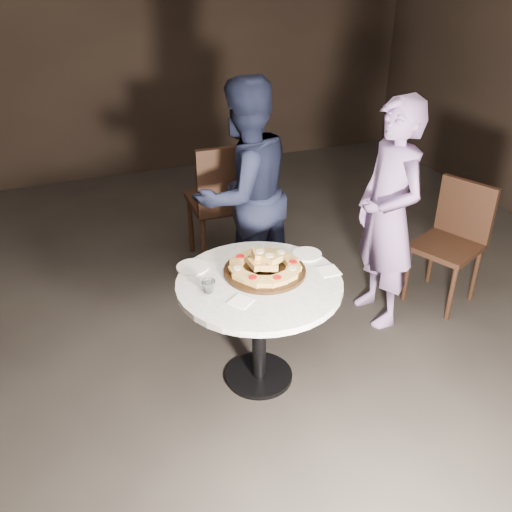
# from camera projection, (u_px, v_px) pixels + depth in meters

# --- Properties ---
(floor) EXTENTS (7.00, 7.00, 0.00)m
(floor) POSITION_uv_depth(u_px,v_px,m) (265.00, 363.00, 3.54)
(floor) COLOR black
(floor) RESTS_ON ground
(table) EXTENTS (1.20, 1.20, 0.68)m
(table) POSITION_uv_depth(u_px,v_px,m) (259.00, 300.00, 3.16)
(table) COLOR black
(table) RESTS_ON ground
(serving_board) EXTENTS (0.47, 0.47, 0.02)m
(serving_board) POSITION_uv_depth(u_px,v_px,m) (265.00, 271.00, 3.16)
(serving_board) COLOR black
(serving_board) RESTS_ON table
(focaccia_pile) EXTENTS (0.41, 0.41, 0.11)m
(focaccia_pile) POSITION_uv_depth(u_px,v_px,m) (265.00, 265.00, 3.14)
(focaccia_pile) COLOR #B98F47
(focaccia_pile) RESTS_ON serving_board
(plate_left) EXTENTS (0.20, 0.20, 0.01)m
(plate_left) POSITION_uv_depth(u_px,v_px,m) (192.00, 267.00, 3.21)
(plate_left) COLOR white
(plate_left) RESTS_ON table
(plate_right) EXTENTS (0.22, 0.22, 0.01)m
(plate_right) POSITION_uv_depth(u_px,v_px,m) (307.00, 254.00, 3.34)
(plate_right) COLOR white
(plate_right) RESTS_ON table
(water_glass) EXTENTS (0.08, 0.08, 0.07)m
(water_glass) POSITION_uv_depth(u_px,v_px,m) (209.00, 287.00, 2.98)
(water_glass) COLOR silver
(water_glass) RESTS_ON table
(napkin_near) EXTENTS (0.15, 0.15, 0.01)m
(napkin_near) POSITION_uv_depth(u_px,v_px,m) (241.00, 302.00, 2.92)
(napkin_near) COLOR white
(napkin_near) RESTS_ON table
(napkin_far) EXTENTS (0.12, 0.12, 0.01)m
(napkin_far) POSITION_uv_depth(u_px,v_px,m) (329.00, 271.00, 3.18)
(napkin_far) COLOR white
(napkin_far) RESTS_ON table
(chair_far) EXTENTS (0.49, 0.51, 1.03)m
(chair_far) POSITION_uv_depth(u_px,v_px,m) (225.00, 197.00, 4.29)
(chair_far) COLOR black
(chair_far) RESTS_ON ground
(chair_right) EXTENTS (0.55, 0.54, 0.86)m
(chair_right) POSITION_uv_depth(u_px,v_px,m) (454.00, 235.00, 3.97)
(chair_right) COLOR black
(chair_right) RESTS_ON ground
(diner_navy) EXTENTS (0.91, 0.80, 1.58)m
(diner_navy) POSITION_uv_depth(u_px,v_px,m) (244.00, 194.00, 3.86)
(diner_navy) COLOR black
(diner_navy) RESTS_ON ground
(diner_teal) EXTENTS (0.37, 0.56, 1.52)m
(diner_teal) POSITION_uv_depth(u_px,v_px,m) (388.00, 216.00, 3.62)
(diner_teal) COLOR #866FAD
(diner_teal) RESTS_ON ground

